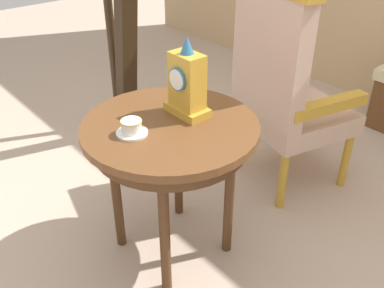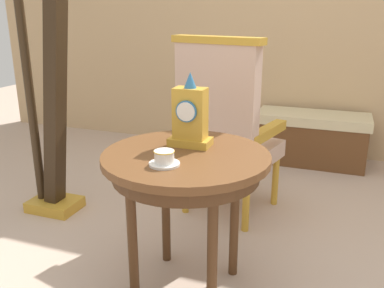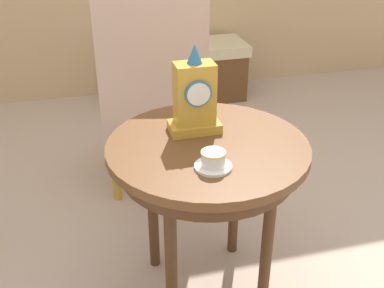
{
  "view_description": "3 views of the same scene",
  "coord_description": "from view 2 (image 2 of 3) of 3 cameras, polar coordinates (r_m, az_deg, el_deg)",
  "views": [
    {
      "loc": [
        1.22,
        -0.98,
        1.54
      ],
      "look_at": [
        0.02,
        0.05,
        0.57
      ],
      "focal_mm": 40.62,
      "sensor_mm": 36.0,
      "label": 1
    },
    {
      "loc": [
        0.59,
        -1.63,
        1.27
      ],
      "look_at": [
        -0.01,
        0.02,
        0.71
      ],
      "focal_mm": 38.73,
      "sensor_mm": 36.0,
      "label": 2
    },
    {
      "loc": [
        -0.45,
        -1.49,
        1.5
      ],
      "look_at": [
        -0.04,
        0.09,
        0.62
      ],
      "focal_mm": 44.77,
      "sensor_mm": 36.0,
      "label": 3
    }
  ],
  "objects": [
    {
      "name": "window_bench",
      "position": [
        3.74,
        16.12,
        0.79
      ],
      "size": [
        0.94,
        0.4,
        0.44
      ],
      "color": "beige",
      "rests_on": "ground"
    },
    {
      "name": "side_table",
      "position": [
        1.82,
        -0.83,
        -3.61
      ],
      "size": [
        0.74,
        0.74,
        0.68
      ],
      "color": "brown",
      "rests_on": "ground"
    },
    {
      "name": "ground_plane",
      "position": [
        2.15,
        0.09,
        -18.45
      ],
      "size": [
        10.0,
        10.0,
        0.0
      ],
      "primitive_type": "plane",
      "color": "#BCA38E"
    },
    {
      "name": "armchair",
      "position": [
        2.56,
        4.58,
        2.37
      ],
      "size": [
        0.65,
        0.64,
        1.14
      ],
      "color": "#CCA893",
      "rests_on": "ground"
    },
    {
      "name": "mantel_clock",
      "position": [
        1.86,
        -0.26,
        3.75
      ],
      "size": [
        0.19,
        0.11,
        0.34
      ],
      "color": "gold",
      "rests_on": "side_table"
    },
    {
      "name": "teacup_left",
      "position": [
        1.65,
        -3.85,
        -2.0
      ],
      "size": [
        0.13,
        0.13,
        0.06
      ],
      "color": "white",
      "rests_on": "side_table"
    },
    {
      "name": "harp",
      "position": [
        2.71,
        -19.22,
        5.76
      ],
      "size": [
        0.4,
        0.24,
        1.85
      ],
      "color": "gold",
      "rests_on": "ground"
    }
  ]
}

